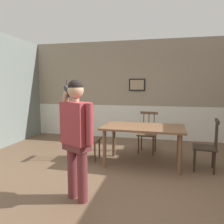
# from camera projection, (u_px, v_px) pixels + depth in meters

# --- Properties ---
(ground_plane) EXTENTS (7.34, 7.34, 0.00)m
(ground_plane) POSITION_uv_depth(u_px,v_px,m) (118.00, 185.00, 3.48)
(ground_plane) COLOR brown
(room_back_partition) EXTENTS (6.67, 0.17, 2.89)m
(room_back_partition) POSITION_uv_depth(u_px,v_px,m) (140.00, 92.00, 6.42)
(room_back_partition) COLOR gray
(room_back_partition) RESTS_ON ground_plane
(dining_table) EXTENTS (1.63, 0.97, 0.78)m
(dining_table) POSITION_uv_depth(u_px,v_px,m) (143.00, 131.00, 4.30)
(dining_table) COLOR brown
(dining_table) RESTS_ON ground_plane
(chair_near_window) EXTENTS (0.46, 0.46, 0.98)m
(chair_near_window) POSITION_uv_depth(u_px,v_px,m) (207.00, 146.00, 4.01)
(chair_near_window) COLOR #2D2319
(chair_near_window) RESTS_ON ground_plane
(chair_by_doorway) EXTENTS (0.47, 0.47, 0.96)m
(chair_by_doorway) POSITION_uv_depth(u_px,v_px,m) (148.00, 133.00, 5.13)
(chair_by_doorway) COLOR #513823
(chair_by_doorway) RESTS_ON ground_plane
(chair_at_table_head) EXTENTS (0.43, 0.43, 0.93)m
(chair_at_table_head) POSITION_uv_depth(u_px,v_px,m) (88.00, 138.00, 4.64)
(chair_at_table_head) COLOR #513823
(chair_at_table_head) RESTS_ON ground_plane
(person_figure) EXTENTS (0.53, 0.40, 1.66)m
(person_figure) POSITION_uv_depth(u_px,v_px,m) (77.00, 132.00, 2.92)
(person_figure) COLOR brown
(person_figure) RESTS_ON ground_plane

